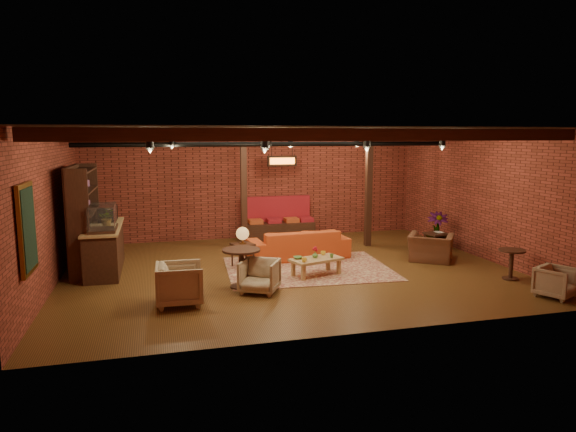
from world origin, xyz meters
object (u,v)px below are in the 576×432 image
object	(u,v)px
armchair_a	(180,282)
plant_tall	(439,193)
armchair_right	(431,243)
armchair_far	(556,281)
round_table_right	(511,259)
side_table_lamp	(243,237)
sofa	(298,244)
armchair_b	(259,275)
coffee_table	(316,260)
side_table_book	(436,234)
round_table_left	(241,262)

from	to	relation	value
armchair_a	plant_tall	size ratio (longest dim) A/B	0.28
armchair_right	armchair_far	world-z (taller)	armchair_right
armchair_right	round_table_right	size ratio (longest dim) A/B	1.58
armchair_a	armchair_far	distance (m)	7.11
side_table_lamp	armchair_right	size ratio (longest dim) A/B	0.93
sofa	plant_tall	distance (m)	4.07
armchair_a	armchair_b	world-z (taller)	armchair_a
sofa	coffee_table	world-z (taller)	sofa
sofa	armchair_b	world-z (taller)	sofa
armchair_b	armchair_far	bearing A→B (deg)	10.33
sofa	plant_tall	bearing A→B (deg)	176.70
sofa	armchair_b	distance (m)	2.99
sofa	side_table_lamp	distance (m)	1.64
armchair_right	side_table_book	world-z (taller)	armchair_right
coffee_table	armchair_b	xyz separation A→B (m)	(-1.45, -0.90, 0.01)
side_table_lamp	plant_tall	xyz separation A→B (m)	(5.40, 0.53, 0.81)
coffee_table	side_table_book	xyz separation A→B (m)	(3.71, 1.27, 0.16)
coffee_table	round_table_right	bearing A→B (deg)	-18.81
coffee_table	armchair_far	distance (m)	4.77
side_table_lamp	plant_tall	world-z (taller)	plant_tall
sofa	armchair_right	xyz separation A→B (m)	(3.07, -1.14, 0.09)
armchair_a	side_table_book	world-z (taller)	armchair_a
armchair_a	plant_tall	world-z (taller)	plant_tall
armchair_a	side_table_book	bearing A→B (deg)	-67.91
sofa	plant_tall	xyz separation A→B (m)	(3.90, -0.01, 1.17)
armchair_a	coffee_table	bearing A→B (deg)	-66.02
sofa	side_table_book	size ratio (longest dim) A/B	4.30
armchair_a	side_table_lamp	bearing A→B (deg)	-31.93
side_table_lamp	armchair_right	world-z (taller)	side_table_lamp
side_table_book	armchair_far	distance (m)	3.92
coffee_table	round_table_left	bearing A→B (deg)	-164.38
round_table_right	side_table_lamp	bearing A→B (deg)	155.28
sofa	armchair_a	xyz separation A→B (m)	(-3.08, -2.91, 0.06)
armchair_b	armchair_far	size ratio (longest dim) A/B	1.11
round_table_left	armchair_b	world-z (taller)	round_table_left
coffee_table	side_table_book	size ratio (longest dim) A/B	2.16
coffee_table	armchair_far	world-z (taller)	armchair_far
side_table_book	armchair_far	world-z (taller)	armchair_far
armchair_a	armchair_right	distance (m)	6.39
coffee_table	armchair_a	size ratio (longest dim) A/B	1.49
sofa	round_table_left	world-z (taller)	round_table_left
armchair_a	round_table_left	bearing A→B (deg)	-57.79
side_table_book	round_table_right	bearing A→B (deg)	-84.28
coffee_table	armchair_a	bearing A→B (deg)	-157.67
side_table_book	round_table_right	distance (m)	2.64
sofa	armchair_a	world-z (taller)	armchair_a
side_table_lamp	round_table_left	bearing A→B (deg)	-100.66
sofa	side_table_lamp	size ratio (longest dim) A/B	2.61
side_table_book	plant_tall	xyz separation A→B (m)	(0.26, 0.39, 1.03)
armchair_far	sofa	bearing A→B (deg)	106.79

